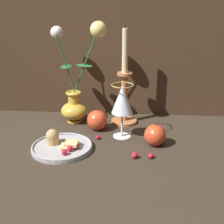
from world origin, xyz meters
TOP-DOWN VIEW (x-y plane):
  - ground_plane at (0.00, 0.00)m, footprint 2.40×2.40m
  - vase at (-0.11, 0.18)m, footprint 0.21×0.10m
  - plate_with_pastries at (-0.13, -0.06)m, footprint 0.20×0.20m
  - wine_glass at (0.07, 0.05)m, footprint 0.08×0.08m
  - candlestick at (0.07, 0.18)m, footprint 0.10×0.10m
  - apple_beside_vase at (0.18, -0.01)m, footprint 0.07×0.07m
  - apple_near_glass at (-0.03, 0.10)m, footprint 0.08×0.08m
  - berry_near_plate at (-0.02, 0.02)m, footprint 0.01×0.01m
  - berry_front_center at (0.16, -0.10)m, footprint 0.02×0.02m
  - berry_by_glass_stem at (0.11, -0.11)m, footprint 0.02×0.02m

SIDE VIEW (x-z plane):
  - ground_plane at x=0.00m, z-range 0.00..0.00m
  - berry_near_plate at x=-0.02m, z-range 0.00..0.01m
  - berry_front_center at x=0.16m, z-range 0.00..0.02m
  - berry_by_glass_stem at x=0.11m, z-range 0.00..0.02m
  - plate_with_pastries at x=-0.13m, z-range -0.02..0.04m
  - apple_beside_vase at x=0.18m, z-range -0.01..0.08m
  - apple_near_glass at x=-0.03m, z-range -0.01..0.08m
  - candlestick at x=0.07m, z-range -0.06..0.31m
  - vase at x=-0.11m, z-range -0.06..0.32m
  - wine_glass at x=0.07m, z-range 0.04..0.23m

